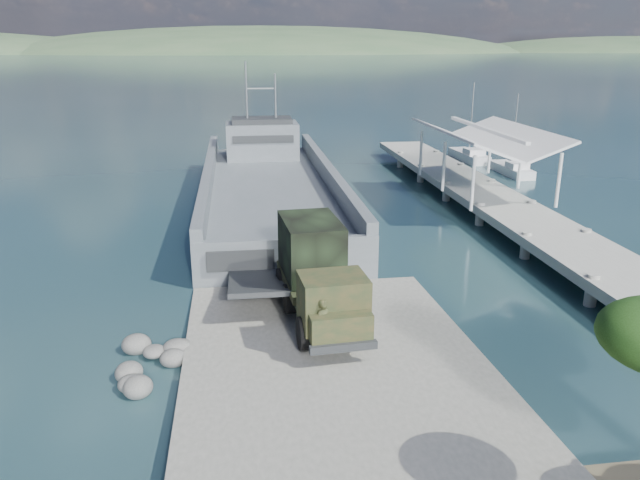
{
  "coord_description": "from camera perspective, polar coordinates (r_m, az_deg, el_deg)",
  "views": [
    {
      "loc": [
        -3.11,
        -18.04,
        10.55
      ],
      "look_at": [
        0.34,
        6.0,
        2.74
      ],
      "focal_mm": 35.0,
      "sensor_mm": 36.0,
      "label": 1
    }
  ],
  "objects": [
    {
      "name": "boat_ramp",
      "position": [
        20.15,
        1.93,
        -12.93
      ],
      "size": [
        10.0,
        18.0,
        0.5
      ],
      "primitive_type": "cube",
      "color": "slate",
      "rests_on": "ground"
    },
    {
      "name": "landing_craft",
      "position": [
        41.23,
        -4.63,
        4.08
      ],
      "size": [
        8.65,
        33.0,
        9.77
      ],
      "rotation": [
        0.0,
        0.0,
        -0.01
      ],
      "color": "#4F595E",
      "rests_on": "ground"
    },
    {
      "name": "sailboat_near",
      "position": [
        53.95,
        17.15,
        6.14
      ],
      "size": [
        1.65,
        5.5,
        6.68
      ],
      "rotation": [
        0.0,
        0.0,
        0.01
      ],
      "color": "silver",
      "rests_on": "ground"
    },
    {
      "name": "shoreline_rocks",
      "position": [
        21.55,
        -15.68,
        -12.22
      ],
      "size": [
        3.2,
        5.6,
        0.9
      ],
      "primitive_type": null,
      "color": "#535351",
      "rests_on": "ground"
    },
    {
      "name": "military_truck",
      "position": [
        23.43,
        -0.21,
        -3.04
      ],
      "size": [
        2.83,
        7.52,
        3.42
      ],
      "rotation": [
        0.0,
        0.0,
        0.07
      ],
      "color": "black",
      "rests_on": "boat_ramp"
    },
    {
      "name": "pier",
      "position": [
        41.16,
        15.14,
        4.64
      ],
      "size": [
        6.4,
        44.0,
        6.1
      ],
      "color": "gray",
      "rests_on": "ground"
    },
    {
      "name": "ground",
      "position": [
        21.12,
        1.44,
        -12.14
      ],
      "size": [
        1400.0,
        1400.0,
        0.0
      ],
      "primitive_type": "plane",
      "color": "#1B3D42",
      "rests_on": "ground"
    },
    {
      "name": "soldier",
      "position": [
        20.57,
        0.37,
        -8.69
      ],
      "size": [
        0.76,
        0.7,
        1.73
      ],
      "primitive_type": "imported",
      "rotation": [
        0.0,
        0.0,
        0.6
      ],
      "color": "#20321C",
      "rests_on": "boat_ramp"
    },
    {
      "name": "sailboat_far",
      "position": [
        59.27,
        13.51,
        7.45
      ],
      "size": [
        1.92,
        5.95,
        7.18
      ],
      "rotation": [
        0.0,
        0.0,
        0.03
      ],
      "color": "silver",
      "rests_on": "ground"
    },
    {
      "name": "distant_headlands",
      "position": [
        580.57,
        -3.05,
        16.75
      ],
      "size": [
        1000.0,
        240.0,
        48.0
      ],
      "primitive_type": null,
      "color": "#314E31",
      "rests_on": "ground"
    }
  ]
}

